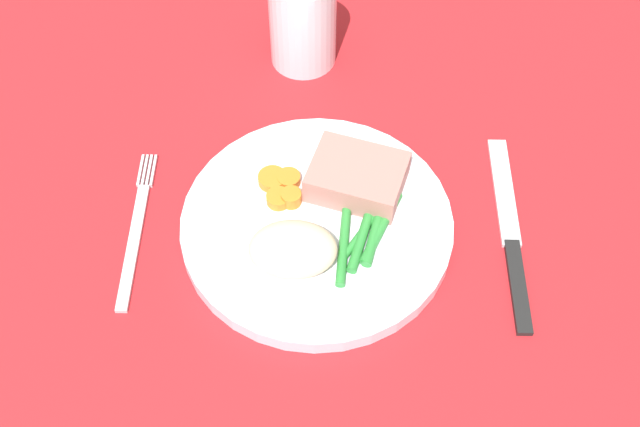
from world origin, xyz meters
TOP-DOWN VIEW (x-y plane):
  - dining_table at (0.00, 0.00)cm, footprint 120.00×90.00cm
  - dinner_plate at (0.28, -1.93)cm, footprint 23.71×23.71cm
  - meat_portion at (3.48, 1.81)cm, footprint 9.60×8.35cm
  - mashed_potatoes at (-1.86, -6.20)cm, footprint 7.29×5.35cm
  - carrot_slices at (-3.16, 1.29)cm, footprint 3.97×4.51cm
  - green_beans at (4.28, -3.49)cm, footprint 5.88×10.11cm
  - fork at (-15.91, -2.18)cm, footprint 1.44×16.60cm
  - knife at (16.97, -2.21)cm, footprint 1.70×20.50cm
  - water_glass at (-1.82, 19.88)cm, footprint 6.70×6.70cm

SIDE VIEW (x-z plane):
  - dining_table at x=0.00cm, z-range 0.00..2.00cm
  - knife at x=16.97cm, z-range 1.88..2.52cm
  - fork at x=-15.91cm, z-range 2.00..2.40cm
  - dinner_plate at x=0.28cm, z-range 2.00..3.60cm
  - green_beans at x=4.28cm, z-range 3.57..4.46cm
  - carrot_slices at x=-3.16cm, z-range 3.47..4.72cm
  - meat_portion at x=3.48cm, z-range 3.60..6.38cm
  - mashed_potatoes at x=-1.86cm, z-range 3.60..7.38cm
  - water_glass at x=-1.82cm, z-range 1.28..11.28cm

